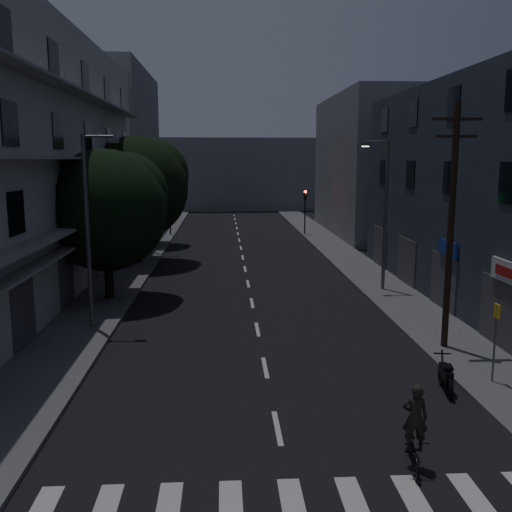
{
  "coord_description": "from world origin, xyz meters",
  "views": [
    {
      "loc": [
        -1.4,
        -12.29,
        7.15
      ],
      "look_at": [
        0.0,
        12.0,
        3.0
      ],
      "focal_mm": 40.0,
      "sensor_mm": 36.0,
      "label": 1
    }
  ],
  "objects": [
    {
      "name": "traffic_signal_far_left",
      "position": [
        -6.37,
        41.17,
        3.1
      ],
      "size": [
        0.28,
        0.37,
        4.1
      ],
      "color": "black",
      "rests_on": "sidewalk_left"
    },
    {
      "name": "ground",
      "position": [
        0.0,
        25.0,
        0.0
      ],
      "size": [
        160.0,
        160.0,
        0.0
      ],
      "primitive_type": "plane",
      "color": "black",
      "rests_on": "ground"
    },
    {
      "name": "utility_pole",
      "position": [
        6.92,
        8.01,
        4.87
      ],
      "size": [
        1.8,
        0.24,
        9.0
      ],
      "color": "black",
      "rests_on": "sidewalk_right"
    },
    {
      "name": "building_far_right",
      "position": [
        12.0,
        42.0,
        6.5
      ],
      "size": [
        6.0,
        20.0,
        13.0
      ],
      "primitive_type": "cube",
      "color": "slate",
      "rests_on": "ground"
    },
    {
      "name": "street_lamp_left_far",
      "position": [
        -7.04,
        31.35,
        4.6
      ],
      "size": [
        1.51,
        0.25,
        8.0
      ],
      "color": "#57585F",
      "rests_on": "sidewalk_left"
    },
    {
      "name": "lane_markings",
      "position": [
        0.0,
        31.25,
        0.01
      ],
      "size": [
        0.15,
        60.5,
        0.01
      ],
      "color": "beige",
      "rests_on": "ground"
    },
    {
      "name": "tree_near",
      "position": [
        -7.18,
        16.51,
        4.85
      ],
      "size": [
        6.09,
        6.09,
        7.51
      ],
      "color": "black",
      "rests_on": "sidewalk_left"
    },
    {
      "name": "tree_mid",
      "position": [
        -7.16,
        26.83,
        5.49
      ],
      "size": [
        6.95,
        6.95,
        8.55
      ],
      "color": "black",
      "rests_on": "sidewalk_left"
    },
    {
      "name": "building_right",
      "position": [
        11.99,
        14.0,
        5.5
      ],
      "size": [
        6.19,
        28.0,
        11.0
      ],
      "color": "#2D323E",
      "rests_on": "ground"
    },
    {
      "name": "bus_stop_sign",
      "position": [
        7.13,
        4.51,
        1.89
      ],
      "size": [
        0.06,
        0.35,
        2.52
      ],
      "color": "#595B60",
      "rests_on": "sidewalk_right"
    },
    {
      "name": "building_far_end",
      "position": [
        0.0,
        70.0,
        5.0
      ],
      "size": [
        24.0,
        8.0,
        10.0
      ],
      "primitive_type": "cube",
      "color": "slate",
      "rests_on": "ground"
    },
    {
      "name": "motorcycle",
      "position": [
        5.46,
        4.17,
        0.46
      ],
      "size": [
        0.57,
        1.82,
        1.17
      ],
      "rotation": [
        0.0,
        0.0,
        -0.16
      ],
      "color": "black",
      "rests_on": "ground"
    },
    {
      "name": "cyclist",
      "position": [
        3.0,
        -0.13,
        0.69
      ],
      "size": [
        0.86,
        1.69,
        2.04
      ],
      "rotation": [
        0.0,
        0.0,
        -0.19
      ],
      "color": "black",
      "rests_on": "ground"
    },
    {
      "name": "traffic_signal_far_right",
      "position": [
        6.29,
        40.89,
        3.1
      ],
      "size": [
        0.28,
        0.37,
        4.1
      ],
      "color": "black",
      "rests_on": "sidewalk_right"
    },
    {
      "name": "street_lamp_right",
      "position": [
        7.15,
        17.65,
        4.6
      ],
      "size": [
        1.51,
        0.25,
        8.0
      ],
      "color": "#56595D",
      "rests_on": "sidewalk_right"
    },
    {
      "name": "sidewalk_left",
      "position": [
        -7.5,
        25.0,
        0.07
      ],
      "size": [
        3.0,
        90.0,
        0.15
      ],
      "primitive_type": "cube",
      "color": "#565659",
      "rests_on": "ground"
    },
    {
      "name": "tree_far",
      "position": [
        -7.25,
        35.07,
        4.17
      ],
      "size": [
        5.18,
        5.18,
        6.41
      ],
      "color": "black",
      "rests_on": "sidewalk_left"
    },
    {
      "name": "street_lamp_left_near",
      "position": [
        -6.87,
        11.35,
        4.6
      ],
      "size": [
        1.51,
        0.25,
        8.0
      ],
      "color": "#53565B",
      "rests_on": "sidewalk_left"
    },
    {
      "name": "sidewalk_right",
      "position": [
        7.5,
        25.0,
        0.07
      ],
      "size": [
        3.0,
        90.0,
        0.15
      ],
      "primitive_type": "cube",
      "color": "#565659",
      "rests_on": "ground"
    },
    {
      "name": "building_left",
      "position": [
        -11.98,
        18.0,
        6.99
      ],
      "size": [
        7.0,
        36.0,
        14.0
      ],
      "color": "#B1B1AC",
      "rests_on": "ground"
    },
    {
      "name": "building_far_left",
      "position": [
        -12.0,
        48.0,
        8.0
      ],
      "size": [
        6.0,
        20.0,
        16.0
      ],
      "primitive_type": "cube",
      "color": "slate",
      "rests_on": "ground"
    }
  ]
}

